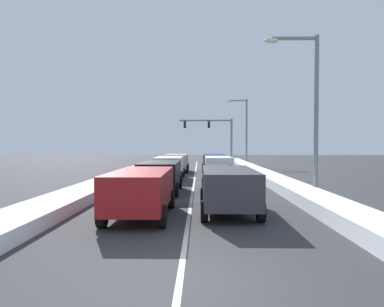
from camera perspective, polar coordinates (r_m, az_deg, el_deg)
name	(u,v)px	position (r m, az deg, el deg)	size (l,w,h in m)	color
ground_plane	(194,183)	(23.71, 0.31, -4.83)	(120.00, 120.00, 0.00)	#333335
lane_stripe_between_right_lane_and_center_lane	(195,177)	(27.97, 0.45, -3.84)	(0.14, 47.13, 0.01)	silver
snow_bank_right_shoulder	(261,174)	(28.37, 11.23, -3.25)	(1.55, 47.13, 0.54)	white
snow_bank_left_shoulder	(129,174)	(28.52, -10.27, -3.28)	(1.93, 47.13, 0.49)	white
suv_charcoal_right_lane_nearest	(228,186)	(13.58, 5.98, -5.33)	(2.16, 4.90, 1.67)	#38383D
sedan_gray_right_lane_second	(220,178)	(19.38, 4.60, -4.00)	(2.00, 4.50, 1.51)	slate
suv_white_right_lane_third	(218,165)	(26.57, 4.30, -1.94)	(2.16, 4.90, 1.67)	silver
suv_navy_right_lane_fourth	(214,161)	(32.86, 3.56, -1.27)	(2.16, 4.90, 1.67)	navy
suv_red_center_lane_nearest	(141,189)	(12.83, -8.34, -5.75)	(2.16, 4.90, 1.67)	maroon
suv_black_center_lane_second	(161,174)	(19.12, -5.17, -3.32)	(2.16, 4.90, 1.67)	black
suv_silver_center_lane_third	(169,166)	(26.13, -3.73, -2.00)	(2.16, 4.90, 1.67)	#B7BABF
suv_tan_center_lane_fourth	(177,161)	(32.51, -2.52, -1.29)	(2.16, 4.90, 1.67)	#937F60
traffic_light_gantry	(215,131)	(49.34, 3.79, 3.73)	(7.54, 0.47, 6.20)	slate
street_lamp_right_near	(309,101)	(18.06, 18.55, 8.21)	(2.66, 0.36, 7.92)	gray
street_lamp_right_mid	(244,126)	(43.23, 8.44, 4.49)	(2.66, 0.36, 8.09)	gray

